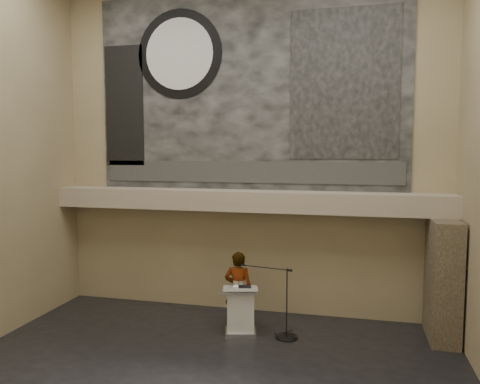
# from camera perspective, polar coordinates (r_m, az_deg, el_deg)

# --- Properties ---
(floor) EXTENTS (10.00, 10.00, 0.00)m
(floor) POSITION_cam_1_polar(r_m,az_deg,el_deg) (9.24, -5.07, -22.07)
(floor) COLOR black
(floor) RESTS_ON ground
(wall_back) EXTENTS (10.00, 0.02, 8.50)m
(wall_back) POSITION_cam_1_polar(r_m,az_deg,el_deg) (12.06, 0.90, 5.31)
(wall_back) COLOR #887756
(wall_back) RESTS_ON floor
(wall_front) EXTENTS (10.00, 0.02, 8.50)m
(wall_front) POSITION_cam_1_polar(r_m,az_deg,el_deg) (4.61, -21.74, 5.01)
(wall_front) COLOR #887756
(wall_front) RESTS_ON floor
(soffit) EXTENTS (10.00, 0.80, 0.50)m
(soffit) POSITION_cam_1_polar(r_m,az_deg,el_deg) (11.74, 0.46, -1.04)
(soffit) COLOR gray
(soffit) RESTS_ON wall_back
(sprinkler_left) EXTENTS (0.04, 0.04, 0.06)m
(sprinkler_left) POSITION_cam_1_polar(r_m,az_deg,el_deg) (12.19, -6.94, -2.17)
(sprinkler_left) COLOR #B2893D
(sprinkler_left) RESTS_ON soffit
(sprinkler_right) EXTENTS (0.04, 0.04, 0.06)m
(sprinkler_right) POSITION_cam_1_polar(r_m,az_deg,el_deg) (11.45, 9.71, -2.69)
(sprinkler_right) COLOR #B2893D
(sprinkler_right) RESTS_ON soffit
(banner) EXTENTS (8.00, 0.05, 5.00)m
(banner) POSITION_cam_1_polar(r_m,az_deg,el_deg) (12.12, 0.88, 12.18)
(banner) COLOR black
(banner) RESTS_ON wall_back
(banner_text_strip) EXTENTS (7.76, 0.02, 0.55)m
(banner_text_strip) POSITION_cam_1_polar(r_m,az_deg,el_deg) (12.01, 0.82, 2.45)
(banner_text_strip) COLOR #2B2B2B
(banner_text_strip) RESTS_ON banner
(banner_clock_rim) EXTENTS (2.30, 0.02, 2.30)m
(banner_clock_rim) POSITION_cam_1_polar(r_m,az_deg,el_deg) (12.76, -7.40, 16.34)
(banner_clock_rim) COLOR black
(banner_clock_rim) RESTS_ON banner
(banner_clock_face) EXTENTS (1.84, 0.02, 1.84)m
(banner_clock_face) POSITION_cam_1_polar(r_m,az_deg,el_deg) (12.74, -7.43, 16.36)
(banner_clock_face) COLOR silver
(banner_clock_face) RESTS_ON banner
(banner_building_print) EXTENTS (2.60, 0.02, 3.60)m
(banner_building_print) POSITION_cam_1_polar(r_m,az_deg,el_deg) (11.80, 12.57, 12.74)
(banner_building_print) COLOR black
(banner_building_print) RESTS_ON banner
(banner_brick_print) EXTENTS (1.10, 0.02, 3.20)m
(banner_brick_print) POSITION_cam_1_polar(r_m,az_deg,el_deg) (13.23, -13.92, 10.15)
(banner_brick_print) COLOR black
(banner_brick_print) RESTS_ON banner
(stone_pier) EXTENTS (0.60, 1.40, 2.70)m
(stone_pier) POSITION_cam_1_polar(r_m,az_deg,el_deg) (11.46, 23.51, -9.78)
(stone_pier) COLOR #3F3527
(stone_pier) RESTS_ON floor
(lectern) EXTENTS (0.89, 0.72, 1.14)m
(lectern) POSITION_cam_1_polar(r_m,az_deg,el_deg) (11.06, 0.06, -14.20)
(lectern) COLOR silver
(lectern) RESTS_ON floor
(binder) EXTENTS (0.33, 0.29, 0.04)m
(binder) POSITION_cam_1_polar(r_m,az_deg,el_deg) (10.82, 0.59, -11.51)
(binder) COLOR black
(binder) RESTS_ON lectern
(papers) EXTENTS (0.25, 0.31, 0.00)m
(papers) POSITION_cam_1_polar(r_m,az_deg,el_deg) (10.88, -0.29, -11.49)
(papers) COLOR white
(papers) RESTS_ON lectern
(speaker_person) EXTENTS (0.68, 0.46, 1.84)m
(speaker_person) POSITION_cam_1_polar(r_m,az_deg,el_deg) (11.28, -0.20, -11.86)
(speaker_person) COLOR silver
(speaker_person) RESTS_ON floor
(mic_stand) EXTENTS (1.38, 0.52, 1.60)m
(mic_stand) POSITION_cam_1_polar(r_m,az_deg,el_deg) (11.01, 5.50, -16.08)
(mic_stand) COLOR black
(mic_stand) RESTS_ON floor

